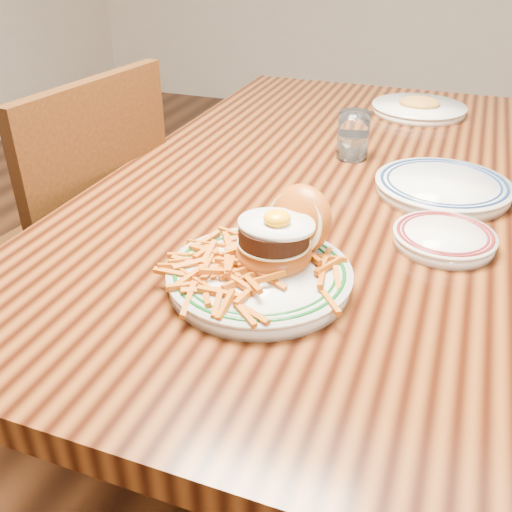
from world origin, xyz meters
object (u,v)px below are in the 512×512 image
(table, at_px, (316,211))
(side_plate, at_px, (444,237))
(chair_left, at_px, (75,254))
(main_plate, at_px, (267,260))

(table, bearing_deg, side_plate, -39.14)
(chair_left, height_order, side_plate, chair_left)
(chair_left, relative_size, side_plate, 5.34)
(chair_left, distance_m, side_plate, 0.89)
(table, relative_size, chair_left, 1.69)
(table, distance_m, side_plate, 0.37)
(table, xyz_separation_m, chair_left, (-0.57, -0.14, -0.15))
(chair_left, bearing_deg, side_plate, 0.75)
(main_plate, xyz_separation_m, side_plate, (0.24, 0.21, -0.02))
(side_plate, bearing_deg, chair_left, -171.83)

